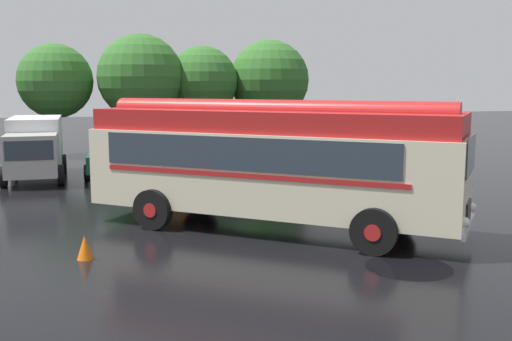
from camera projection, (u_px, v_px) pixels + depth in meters
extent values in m
plane|color=black|center=(303.00, 228.00, 16.36)|extent=(120.00, 120.00, 0.00)
cube|color=beige|center=(271.00, 171.00, 15.95)|extent=(9.32, 8.27, 2.10)
cube|color=red|center=(271.00, 121.00, 15.76)|extent=(9.04, 7.99, 0.56)
cylinder|color=red|center=(271.00, 111.00, 15.72)|extent=(7.73, 6.48, 0.60)
cube|color=#2D3842|center=(278.00, 145.00, 17.13)|extent=(6.21, 5.10, 0.84)
cube|color=#2D3842|center=(240.00, 154.00, 14.85)|extent=(6.21, 5.10, 0.84)
cube|color=red|center=(281.00, 164.00, 17.17)|extent=(6.36, 5.22, 0.12)
cube|color=red|center=(244.00, 176.00, 14.89)|extent=(6.36, 5.22, 0.12)
cube|color=#2D3842|center=(471.00, 155.00, 13.83)|extent=(1.42, 1.73, 0.88)
cube|color=black|center=(468.00, 213.00, 14.03)|extent=(0.62, 0.73, 0.56)
cube|color=silver|center=(468.00, 227.00, 14.07)|extent=(1.58, 1.90, 0.16)
sphere|color=white|center=(472.00, 207.00, 14.84)|extent=(0.22, 0.22, 0.22)
sphere|color=white|center=(465.00, 222.00, 13.22)|extent=(0.22, 0.22, 0.22)
cylinder|color=black|center=(396.00, 210.00, 16.03)|extent=(1.03, 0.91, 1.10)
cylinder|color=red|center=(396.00, 210.00, 16.03)|extent=(0.50, 0.49, 0.39)
cylinder|color=black|center=(374.00, 232.00, 13.68)|extent=(1.03, 0.91, 1.10)
cylinder|color=red|center=(374.00, 232.00, 13.68)|extent=(0.50, 0.49, 0.39)
cylinder|color=black|center=(200.00, 193.00, 18.44)|extent=(1.03, 0.91, 1.10)
cylinder|color=red|center=(200.00, 193.00, 18.44)|extent=(0.50, 0.49, 0.39)
cylinder|color=black|center=(153.00, 209.00, 16.09)|extent=(1.03, 0.91, 1.10)
cylinder|color=red|center=(153.00, 209.00, 16.09)|extent=(0.50, 0.49, 0.39)
cube|color=#144C28|center=(110.00, 160.00, 25.77)|extent=(1.95, 4.29, 0.70)
cube|color=#144C28|center=(109.00, 144.00, 25.82)|extent=(1.62, 2.27, 0.64)
cube|color=#2D3842|center=(127.00, 143.00, 25.98)|extent=(0.14, 1.93, 0.50)
cube|color=#2D3842|center=(91.00, 144.00, 25.67)|extent=(0.14, 1.93, 0.50)
cylinder|color=black|center=(131.00, 171.00, 24.74)|extent=(0.24, 0.65, 0.64)
cylinder|color=black|center=(87.00, 173.00, 24.38)|extent=(0.24, 0.65, 0.64)
cylinder|color=black|center=(131.00, 163.00, 27.26)|extent=(0.24, 0.65, 0.64)
cylinder|color=black|center=(91.00, 164.00, 26.90)|extent=(0.24, 0.65, 0.64)
cube|color=maroon|center=(183.00, 157.00, 26.53)|extent=(1.74, 4.22, 0.70)
cube|color=maroon|center=(182.00, 142.00, 26.58)|extent=(1.52, 2.20, 0.64)
cube|color=#2D3842|center=(199.00, 142.00, 26.77)|extent=(0.04, 1.93, 0.50)
cube|color=#2D3842|center=(165.00, 142.00, 26.39)|extent=(0.04, 1.93, 0.50)
cylinder|color=black|center=(207.00, 168.00, 25.55)|extent=(0.21, 0.64, 0.64)
cylinder|color=black|center=(166.00, 170.00, 25.11)|extent=(0.21, 0.64, 0.64)
cylinder|color=black|center=(198.00, 161.00, 28.05)|extent=(0.21, 0.64, 0.64)
cylinder|color=black|center=(160.00, 162.00, 27.61)|extent=(0.21, 0.64, 0.64)
cube|color=black|center=(240.00, 154.00, 27.95)|extent=(1.92, 4.28, 0.70)
cube|color=black|center=(239.00, 139.00, 27.99)|extent=(1.61, 2.26, 0.64)
cube|color=#2D3842|center=(254.00, 139.00, 28.23)|extent=(0.12, 1.93, 0.50)
cube|color=#2D3842|center=(223.00, 140.00, 27.76)|extent=(0.12, 1.93, 0.50)
cylinder|color=black|center=(267.00, 164.00, 27.05)|extent=(0.23, 0.65, 0.64)
cylinder|color=black|center=(229.00, 165.00, 26.50)|extent=(0.23, 0.65, 0.64)
cylinder|color=black|center=(249.00, 157.00, 29.49)|extent=(0.23, 0.65, 0.64)
cylinder|color=black|center=(215.00, 159.00, 28.95)|extent=(0.23, 0.65, 0.64)
cube|color=#144C28|center=(298.00, 154.00, 27.79)|extent=(1.85, 4.26, 0.70)
cube|color=#144C28|center=(297.00, 139.00, 27.84)|extent=(1.58, 2.24, 0.64)
cube|color=#2D3842|center=(312.00, 139.00, 28.01)|extent=(0.10, 1.93, 0.50)
cube|color=#2D3842|center=(281.00, 140.00, 27.67)|extent=(0.10, 1.93, 0.50)
cylinder|color=black|center=(325.00, 165.00, 26.78)|extent=(0.22, 0.65, 0.64)
cylinder|color=black|center=(287.00, 166.00, 26.39)|extent=(0.22, 0.65, 0.64)
cylinder|color=black|center=(307.00, 158.00, 29.29)|extent=(0.22, 0.65, 0.64)
cylinder|color=black|center=(272.00, 159.00, 28.90)|extent=(0.22, 0.65, 0.64)
cube|color=silver|center=(36.00, 142.00, 25.49)|extent=(2.06, 3.97, 2.10)
cube|color=#A4A4A4|center=(31.00, 155.00, 22.77)|extent=(1.93, 1.77, 1.60)
cube|color=#2D3842|center=(29.00, 151.00, 21.89)|extent=(1.70, 0.06, 0.72)
cylinder|color=black|center=(61.00, 175.00, 23.23)|extent=(0.25, 0.80, 0.80)
cylinder|color=black|center=(3.00, 177.00, 22.65)|extent=(0.25, 0.80, 0.80)
cylinder|color=black|center=(64.00, 163.00, 26.62)|extent=(0.25, 0.80, 0.80)
cylinder|color=black|center=(14.00, 165.00, 26.04)|extent=(0.25, 0.80, 0.80)
cylinder|color=#4C3823|center=(58.00, 133.00, 32.40)|extent=(0.39, 0.39, 2.57)
sphere|color=#336B28|center=(55.00, 81.00, 32.00)|extent=(3.98, 3.98, 3.98)
sphere|color=#336B28|center=(57.00, 75.00, 31.90)|extent=(2.21, 2.21, 2.21)
cylinder|color=#4C3823|center=(142.00, 132.00, 33.20)|extent=(0.34, 0.34, 2.52)
sphere|color=#336B28|center=(140.00, 77.00, 32.77)|extent=(4.69, 4.69, 4.69)
sphere|color=#336B28|center=(141.00, 73.00, 32.39)|extent=(2.66, 2.66, 2.66)
cylinder|color=#4C3823|center=(203.00, 130.00, 34.48)|extent=(0.28, 0.28, 2.56)
sphere|color=#336B28|center=(203.00, 81.00, 34.09)|extent=(3.99, 3.99, 3.99)
sphere|color=#336B28|center=(191.00, 75.00, 34.25)|extent=(2.71, 2.71, 2.71)
cylinder|color=#4C3823|center=(269.00, 130.00, 35.83)|extent=(0.30, 0.30, 2.39)
sphere|color=#336B28|center=(269.00, 80.00, 35.41)|extent=(4.68, 4.68, 4.68)
sphere|color=#336B28|center=(266.00, 74.00, 35.72)|extent=(3.28, 3.28, 3.28)
cone|color=orange|center=(85.00, 247.00, 13.38)|extent=(0.36, 0.36, 0.55)
cylinder|color=black|center=(408.00, 267.00, 12.81)|extent=(1.86, 1.86, 0.01)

